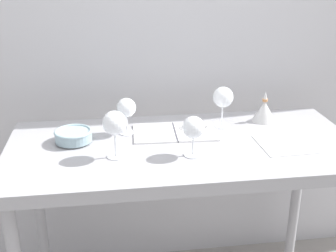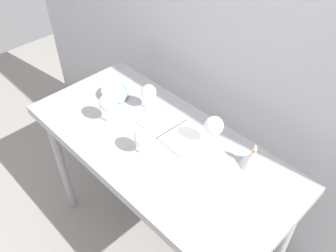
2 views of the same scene
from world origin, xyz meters
name	(u,v)px [view 1 (image 1 of 2)]	position (x,y,z in m)	size (l,w,h in m)	color
back_wall	(167,23)	(0.00, 0.49, 1.30)	(3.80, 0.04, 2.60)	#B2B2B7
steel_counter	(183,167)	(0.00, -0.01, 0.79)	(1.40, 0.65, 0.90)	#97979C
wine_glass_far_right	(223,98)	(0.20, 0.16, 1.03)	(0.09, 0.09, 0.18)	white
wine_glass_near_left	(114,124)	(-0.27, -0.09, 1.03)	(0.09, 0.09, 0.18)	white
wine_glass_far_left	(126,109)	(-0.22, 0.13, 1.01)	(0.08, 0.08, 0.16)	white
wine_glass_near_center	(193,129)	(0.02, -0.11, 1.01)	(0.08, 0.08, 0.16)	white
open_notebook	(175,132)	(-0.02, 0.10, 0.90)	(0.36, 0.21, 0.01)	white
tasting_sheet_upper	(284,144)	(0.40, -0.07, 0.90)	(0.20, 0.21, 0.00)	white
tasting_bowl	(73,136)	(-0.43, 0.07, 0.93)	(0.15, 0.15, 0.05)	#4C4C4C
decanter_funnel	(264,111)	(0.40, 0.19, 0.95)	(0.11, 0.11, 0.14)	silver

